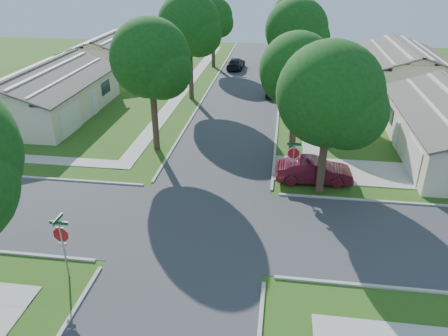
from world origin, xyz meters
name	(u,v)px	position (x,y,z in m)	size (l,w,h in m)	color
ground	(198,224)	(0.00, 0.00, 0.00)	(100.00, 100.00, 0.00)	#355417
road_ns	(198,224)	(0.00, 0.00, 0.00)	(7.00, 100.00, 0.02)	#333335
sidewalk_ne	(305,88)	(6.10, 26.00, 0.02)	(1.20, 40.00, 0.04)	#9E9B91
sidewalk_nw	(188,84)	(-6.10, 26.00, 0.02)	(1.20, 40.00, 0.04)	#9E9B91
driveway	(342,171)	(7.90, 7.10, 0.03)	(8.80, 3.60, 0.05)	#9E9B91
stop_sign_sw	(61,237)	(-4.70, -4.70, 2.03)	(1.05, 0.80, 2.98)	gray
stop_sign_ne	(293,155)	(4.70, 4.70, 2.03)	(1.05, 0.80, 2.98)	gray
tree_e_near	(298,74)	(4.75, 9.01, 5.64)	(4.97, 4.80, 8.28)	#38281C
tree_e_mid	(297,33)	(4.76, 21.01, 6.25)	(5.59, 5.40, 9.21)	#38281C
tree_e_far	(296,16)	(4.75, 34.01, 5.98)	(5.17, 5.00, 8.72)	#38281C
tree_w_near	(151,62)	(-4.64, 9.01, 6.12)	(5.38, 5.20, 8.97)	#38281C
tree_w_mid	(190,28)	(-4.64, 21.01, 6.49)	(5.80, 5.60, 9.56)	#38281C
tree_w_far	(213,19)	(-4.65, 34.01, 5.51)	(4.76, 4.60, 8.04)	#38281C
tree_ne_corner	(330,99)	(6.36, 4.21, 5.59)	(5.80, 5.60, 8.66)	#38281C
house_ne_far	(402,70)	(15.99, 29.00, 1.52)	(8.42, 13.60, 4.23)	beige
house_nw_near	(46,97)	(-15.99, 15.00, 1.52)	(8.42, 13.60, 4.23)	beige
house_nw_far	(117,55)	(-15.99, 32.00, 1.52)	(8.42, 13.60, 4.23)	beige
car_driveway	(314,171)	(6.00, 5.50, 0.75)	(1.58, 4.52, 1.49)	maroon
car_curb_east	(276,89)	(3.20, 23.07, 0.67)	(1.57, 3.91, 1.33)	black
car_curb_west	(236,63)	(-1.89, 33.27, 0.63)	(1.77, 4.36, 1.27)	black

